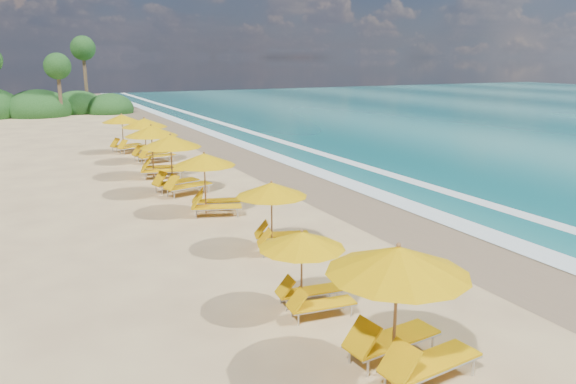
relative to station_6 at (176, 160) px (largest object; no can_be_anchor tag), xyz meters
name	(u,v)px	position (x,y,z in m)	size (l,w,h in m)	color
ground	(288,224)	(2.32, -6.26, -1.50)	(160.00, 160.00, 0.00)	#D5BA7D
wet_sand	(380,211)	(6.32, -6.26, -1.50)	(4.00, 160.00, 0.01)	#876F50
surf_foam	(434,202)	(9.02, -6.26, -1.48)	(4.00, 160.00, 0.01)	white
station_2	(404,301)	(-0.04, -15.78, -0.02)	(3.04, 2.85, 2.65)	olive
station_3	(308,266)	(-0.37, -12.69, -0.36)	(2.35, 2.22, 2.04)	olive
station_4	(277,211)	(0.83, -8.51, -0.26)	(2.81, 2.74, 2.22)	olive
station_5	(210,179)	(0.31, -3.64, -0.15)	(3.07, 3.01, 2.41)	olive
station_6	(176,160)	(0.00, 0.00, 0.00)	(3.33, 3.22, 2.68)	olive
station_7	(156,148)	(0.09, 3.90, -0.01)	(3.30, 3.20, 2.66)	olive
station_8	(149,137)	(0.65, 8.12, -0.05)	(3.11, 2.97, 2.59)	olive
station_9	(125,131)	(0.08, 12.11, -0.12)	(3.13, 3.06, 2.46)	olive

